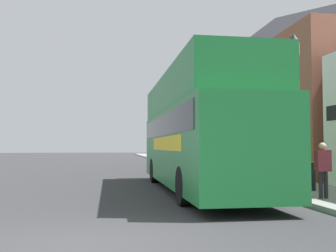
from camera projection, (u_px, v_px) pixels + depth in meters
The scene contains 9 objects.
ground_plane at pixel (101, 169), 26.94m from camera, with size 144.00×144.00×0.00m, color #333335.
sidewalk at pixel (213, 170), 25.04m from camera, with size 3.05×108.00×0.14m.
brick_terrace_rear at pixel (276, 93), 26.33m from camera, with size 6.00×20.14×10.28m.
tour_bus at pixel (196, 140), 14.01m from camera, with size 2.52×11.25×4.05m.
parked_car_ahead_of_bus at pixel (177, 162), 22.52m from camera, with size 1.91×4.54×1.48m.
pedestrian_second at pixel (323, 165), 10.85m from camera, with size 0.40×0.22×1.54m.
lamp_post_nearest at pixel (295, 83), 11.81m from camera, with size 0.35×0.35×4.85m.
lamp_post_second at pixel (228, 109), 18.90m from camera, with size 0.35×0.35×4.66m.
litter_bin at pixel (309, 174), 12.86m from camera, with size 0.48×0.48×0.98m.
Camera 1 is at (0.47, -6.44, 1.57)m, focal length 42.00 mm.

